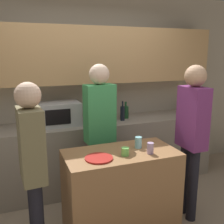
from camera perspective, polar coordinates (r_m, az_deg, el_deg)
back_wall at (r=3.76m, az=-5.76°, el=7.79°), size 6.40×0.40×2.70m
back_counter at (r=3.75m, az=-4.30°, el=-9.07°), size 3.60×0.62×0.93m
kitchen_island at (r=2.80m, az=1.91°, el=-17.34°), size 1.12×0.57×0.91m
microwave at (r=3.49m, az=-11.35°, el=-0.33°), size 0.52×0.39×0.30m
potted_plant at (r=4.22m, az=14.89°, el=2.37°), size 0.14×0.14×0.40m
bottle_0 at (r=3.72m, az=0.17°, el=0.06°), size 0.08×0.08×0.29m
bottle_1 at (r=3.65m, az=2.30°, el=-0.24°), size 0.06×0.06×0.28m
bottle_2 at (r=3.80m, az=2.98°, el=0.03°), size 0.09×0.09×0.24m
plate_on_island at (r=2.44m, az=-2.87°, el=-10.02°), size 0.26×0.26×0.01m
cup_0 at (r=2.51m, az=2.88°, el=-8.59°), size 0.07×0.07×0.08m
cup_1 at (r=2.70m, az=5.76°, el=-6.60°), size 0.07×0.07×0.11m
cup_2 at (r=2.57m, az=8.34°, el=-7.80°), size 0.06×0.06×0.11m
person_left at (r=2.35m, az=-16.94°, el=-9.98°), size 0.21×0.35×1.63m
person_center at (r=2.98m, az=16.99°, el=-3.70°), size 0.23×0.34×1.74m
person_right at (r=3.03m, az=-2.68°, el=-2.81°), size 0.35×0.23×1.74m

